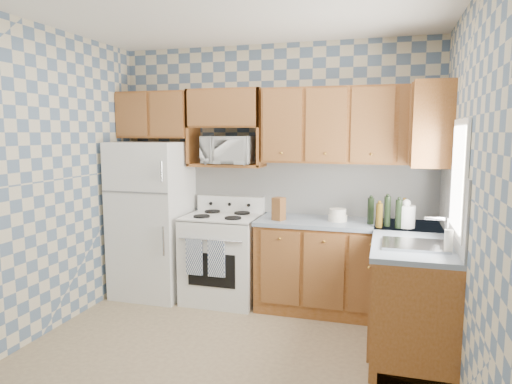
{
  "coord_description": "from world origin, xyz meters",
  "views": [
    {
      "loc": [
        1.17,
        -3.15,
        1.78
      ],
      "look_at": [
        0.05,
        0.75,
        1.25
      ],
      "focal_mm": 32.0,
      "sensor_mm": 36.0,
      "label": 1
    }
  ],
  "objects_px": {
    "microwave": "(229,150)",
    "electric_kettle": "(406,216)",
    "stove_body": "(223,259)",
    "refrigerator": "(152,219)"
  },
  "relations": [
    {
      "from": "microwave",
      "to": "refrigerator",
      "type": "bearing_deg",
      "value": -169.74
    },
    {
      "from": "microwave",
      "to": "electric_kettle",
      "type": "xyz_separation_m",
      "value": [
        1.8,
        -0.25,
        -0.58
      ]
    },
    {
      "from": "refrigerator",
      "to": "stove_body",
      "type": "distance_m",
      "value": 0.89
    },
    {
      "from": "refrigerator",
      "to": "electric_kettle",
      "type": "distance_m",
      "value": 2.64
    },
    {
      "from": "refrigerator",
      "to": "microwave",
      "type": "bearing_deg",
      "value": 10.65
    },
    {
      "from": "refrigerator",
      "to": "stove_body",
      "type": "bearing_deg",
      "value": 1.78
    },
    {
      "from": "stove_body",
      "to": "microwave",
      "type": "height_order",
      "value": "microwave"
    },
    {
      "from": "refrigerator",
      "to": "microwave",
      "type": "relative_size",
      "value": 3.17
    },
    {
      "from": "refrigerator",
      "to": "stove_body",
      "type": "height_order",
      "value": "refrigerator"
    },
    {
      "from": "stove_body",
      "to": "refrigerator",
      "type": "bearing_deg",
      "value": -178.22
    }
  ]
}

